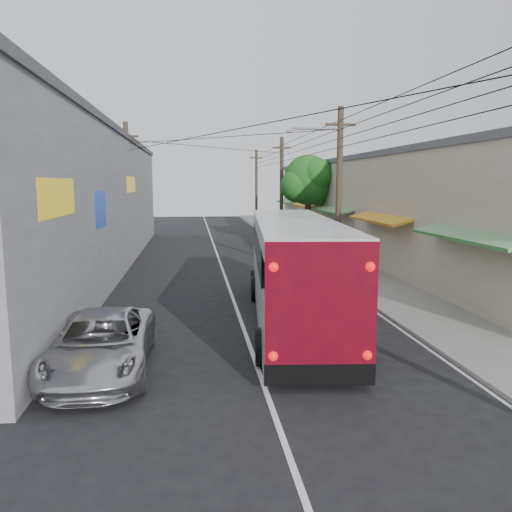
% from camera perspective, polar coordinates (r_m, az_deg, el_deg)
% --- Properties ---
extents(ground, '(120.00, 120.00, 0.00)m').
position_cam_1_polar(ground, '(10.70, 1.83, -16.98)').
color(ground, black).
rests_on(ground, ground).
extents(sidewalk, '(3.00, 80.00, 0.12)m').
position_cam_1_polar(sidewalk, '(30.95, 7.87, -0.14)').
color(sidewalk, slate).
rests_on(sidewalk, ground).
extents(building_right, '(7.09, 40.00, 6.25)m').
position_cam_1_polar(building_right, '(33.97, 14.46, 5.67)').
color(building_right, '#B1AA8D').
rests_on(building_right, ground).
extents(building_left, '(7.20, 36.00, 7.25)m').
position_cam_1_polar(building_left, '(28.42, -21.55, 5.90)').
color(building_left, gray).
rests_on(building_left, ground).
extents(utility_poles, '(11.80, 45.28, 8.00)m').
position_cam_1_polar(utility_poles, '(30.24, 1.63, 7.48)').
color(utility_poles, '#473828').
rests_on(utility_poles, ground).
extents(street_tree, '(4.40, 4.00, 6.60)m').
position_cam_1_polar(street_tree, '(36.54, 6.11, 8.44)').
color(street_tree, '#3F2B19').
rests_on(street_tree, ground).
extents(coach_bus, '(3.68, 12.00, 3.41)m').
position_cam_1_polar(coach_bus, '(16.62, 4.31, -1.42)').
color(coach_bus, silver).
rests_on(coach_bus, ground).
extents(jeepney, '(2.42, 5.12, 1.41)m').
position_cam_1_polar(jeepney, '(12.86, -17.25, -9.54)').
color(jeepney, silver).
rests_on(jeepney, ground).
extents(parked_suv, '(2.41, 5.19, 1.47)m').
position_cam_1_polar(parked_suv, '(27.34, 5.79, 0.21)').
color(parked_suv, '#97989F').
rests_on(parked_suv, ground).
extents(parked_car_mid, '(1.99, 3.90, 1.27)m').
position_cam_1_polar(parked_car_mid, '(30.49, 4.42, 0.88)').
color(parked_car_mid, '#26262B').
rests_on(parked_car_mid, ground).
extents(parked_car_far, '(1.66, 4.21, 1.36)m').
position_cam_1_polar(parked_car_far, '(37.25, 2.05, 2.33)').
color(parked_car_far, black).
rests_on(parked_car_far, ground).
extents(pedestrian_near, '(0.62, 0.45, 1.59)m').
position_cam_1_polar(pedestrian_near, '(24.23, 10.87, -0.50)').
color(pedestrian_near, pink).
rests_on(pedestrian_near, sidewalk).
extents(pedestrian_far, '(0.85, 0.77, 1.44)m').
position_cam_1_polar(pedestrian_far, '(28.35, 11.27, 0.60)').
color(pedestrian_far, '#83A1BE').
rests_on(pedestrian_far, sidewalk).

